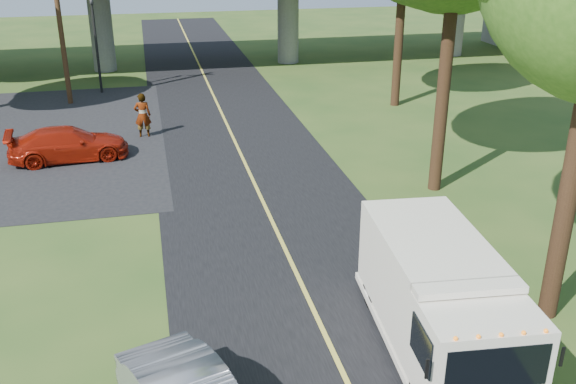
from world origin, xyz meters
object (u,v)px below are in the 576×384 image
object	(u,v)px
utility_pole	(59,13)
step_van	(438,297)
traffic_signal	(95,35)
pedestrian	(143,115)
red_sedan	(68,144)

from	to	relation	value
utility_pole	step_van	world-z (taller)	utility_pole
traffic_signal	pedestrian	distance (m)	9.17
traffic_signal	step_van	size ratio (longest dim) A/B	0.85
traffic_signal	pedestrian	size ratio (longest dim) A/B	2.64
utility_pole	step_van	size ratio (longest dim) A/B	1.47
step_van	pedestrian	xyz separation A→B (m)	(-6.01, 17.09, -0.38)
utility_pole	step_van	xyz separation A→B (m)	(9.70, -23.71, -3.23)
pedestrian	step_van	bearing A→B (deg)	111.06
step_van	traffic_signal	bearing A→B (deg)	112.56
red_sedan	pedestrian	size ratio (longest dim) A/B	2.33
red_sedan	pedestrian	world-z (taller)	pedestrian
traffic_signal	red_sedan	distance (m)	11.33
utility_pole	red_sedan	xyz separation A→B (m)	(0.74, -9.02, -3.93)
red_sedan	traffic_signal	bearing A→B (deg)	-9.88
traffic_signal	utility_pole	distance (m)	2.86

